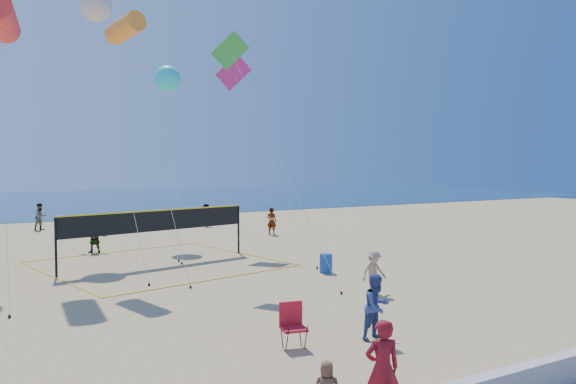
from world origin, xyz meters
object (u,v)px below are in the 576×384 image
camp_chair (292,322)px  volleyball_net (158,227)px  woman (382,369)px  trash_barrel (326,263)px

camp_chair → volleyball_net: size_ratio=0.11×
woman → volleyball_net: 17.20m
woman → trash_barrel: woman is taller
camp_chair → trash_barrel: size_ratio=1.56×
woman → volleyball_net: bearing=-76.5°
woman → trash_barrel: bearing=-102.3°
camp_chair → volleyball_net: bearing=99.6°
trash_barrel → volleyball_net: (-5.52, 5.45, 1.31)m
camp_chair → trash_barrel: (6.01, 7.51, -0.24)m
woman → trash_barrel: 13.42m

